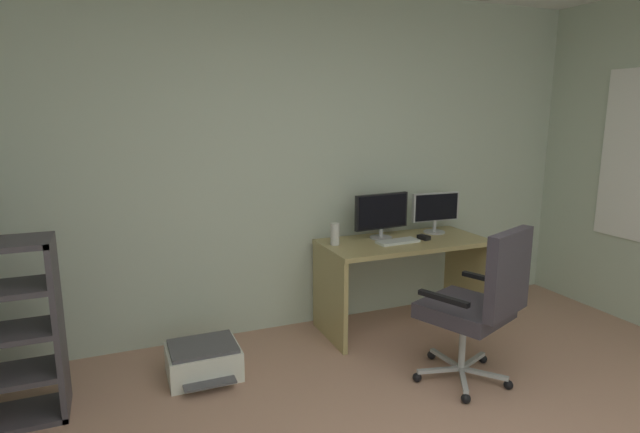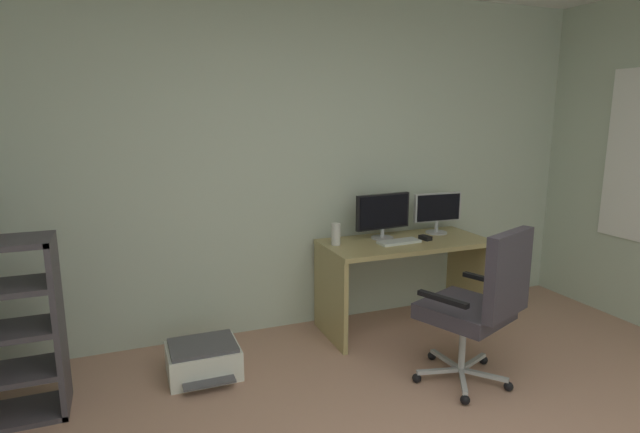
# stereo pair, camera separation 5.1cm
# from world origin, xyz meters

# --- Properties ---
(wall_back) EXTENTS (5.41, 0.10, 2.66)m
(wall_back) POSITION_xyz_m (0.00, 2.70, 1.33)
(wall_back) COLOR beige
(wall_back) RESTS_ON ground
(desk) EXTENTS (1.33, 0.62, 0.73)m
(desk) POSITION_xyz_m (0.89, 2.28, 0.53)
(desk) COLOR tan
(desk) RESTS_ON ground
(monitor_main) EXTENTS (0.48, 0.18, 0.37)m
(monitor_main) POSITION_xyz_m (0.76, 2.41, 0.93)
(monitor_main) COLOR #B2B5B7
(monitor_main) RESTS_ON desk
(monitor_secondary) EXTENTS (0.43, 0.18, 0.34)m
(monitor_secondary) POSITION_xyz_m (1.27, 2.41, 0.93)
(monitor_secondary) COLOR #B2B5B7
(monitor_secondary) RESTS_ON desk
(keyboard) EXTENTS (0.35, 0.15, 0.02)m
(keyboard) POSITION_xyz_m (0.81, 2.23, 0.74)
(keyboard) COLOR silver
(keyboard) RESTS_ON desk
(computer_mouse) EXTENTS (0.08, 0.11, 0.03)m
(computer_mouse) POSITION_xyz_m (1.06, 2.25, 0.74)
(computer_mouse) COLOR black
(computer_mouse) RESTS_ON desk
(desktop_speaker) EXTENTS (0.07, 0.07, 0.17)m
(desktop_speaker) POSITION_xyz_m (0.32, 2.36, 0.81)
(desktop_speaker) COLOR silver
(desktop_speaker) RESTS_ON desk
(office_chair) EXTENTS (0.65, 0.70, 1.05)m
(office_chair) POSITION_xyz_m (0.85, 1.30, 0.57)
(office_chair) COLOR #B7BABC
(office_chair) RESTS_ON ground
(printer) EXTENTS (0.47, 0.46, 0.22)m
(printer) POSITION_xyz_m (-0.76, 2.08, 0.11)
(printer) COLOR white
(printer) RESTS_ON ground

